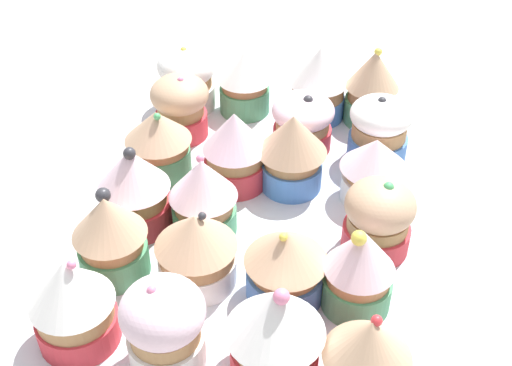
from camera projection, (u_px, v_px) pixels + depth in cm
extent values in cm
cube|color=beige|center=(256.00, 232.00, 60.23)|extent=(180.00, 180.00, 3.00)
cube|color=silver|center=(256.00, 214.00, 58.91)|extent=(43.65, 30.69, 1.20)
cylinder|color=#AD7F51|center=(366.00, 361.00, 42.62)|extent=(4.92, 4.92, 1.05)
cone|color=tan|center=(370.00, 340.00, 41.27)|extent=(5.85, 5.85, 3.27)
sphere|color=red|center=(377.00, 321.00, 40.52)|extent=(0.74, 0.74, 0.74)
cylinder|color=#4C9E6B|center=(356.00, 291.00, 49.23)|extent=(5.22, 5.22, 2.70)
cylinder|color=#AD7F51|center=(359.00, 274.00, 48.03)|extent=(4.73, 4.73, 1.11)
cone|color=silver|center=(362.00, 251.00, 46.54)|extent=(5.23, 5.23, 3.62)
sphere|color=#EAD64C|center=(359.00, 238.00, 45.17)|extent=(1.12, 1.12, 1.12)
cylinder|color=#D1333D|center=(375.00, 237.00, 54.09)|extent=(5.53, 5.53, 2.30)
cylinder|color=#AD7F51|center=(378.00, 222.00, 53.01)|extent=(4.98, 4.98, 1.14)
ellipsoid|color=tan|center=(380.00, 205.00, 51.91)|extent=(5.69, 5.69, 3.94)
sphere|color=#4CB266|center=(389.00, 187.00, 50.74)|extent=(0.87, 0.87, 0.87)
cylinder|color=white|center=(371.00, 187.00, 59.09)|extent=(5.39, 5.39, 2.41)
cylinder|color=#AD7F51|center=(373.00, 172.00, 58.01)|extent=(4.79, 4.79, 1.02)
cone|color=silver|center=(375.00, 154.00, 56.78)|extent=(5.95, 5.95, 2.90)
cylinder|color=#477AC6|center=(377.00, 148.00, 63.60)|extent=(5.67, 5.67, 2.60)
cylinder|color=#AD7F51|center=(379.00, 130.00, 62.31)|extent=(5.18, 5.18, 1.51)
ellipsoid|color=white|center=(381.00, 115.00, 61.25)|extent=(5.85, 5.85, 3.13)
sphere|color=#333338|center=(382.00, 101.00, 60.40)|extent=(0.82, 0.82, 0.82)
cylinder|color=#4C9E6B|center=(369.00, 110.00, 68.78)|extent=(5.26, 5.26, 2.70)
cylinder|color=#AD7F51|center=(371.00, 93.00, 67.49)|extent=(4.76, 4.76, 1.41)
cone|color=tan|center=(374.00, 69.00, 65.81)|extent=(5.43, 5.43, 3.95)
sphere|color=#EAD64C|center=(378.00, 52.00, 64.78)|extent=(0.81, 0.81, 0.81)
cylinder|color=#D1333D|center=(274.00, 357.00, 44.87)|extent=(6.04, 6.04, 2.35)
cylinder|color=#AD7F51|center=(275.00, 339.00, 43.65)|extent=(5.54, 5.54, 1.54)
cone|color=white|center=(276.00, 312.00, 41.95)|extent=(6.73, 6.73, 3.90)
sphere|color=pink|center=(281.00, 297.00, 40.60)|extent=(1.07, 1.07, 1.07)
cylinder|color=#477AC6|center=(285.00, 282.00, 50.03)|extent=(5.93, 5.93, 2.56)
cylinder|color=#AD7F51|center=(286.00, 266.00, 48.88)|extent=(5.31, 5.31, 1.10)
cone|color=tan|center=(286.00, 247.00, 47.65)|extent=(6.28, 6.28, 2.82)
sphere|color=#EAD64C|center=(283.00, 237.00, 46.53)|extent=(0.63, 0.63, 0.63)
cylinder|color=#477AC6|center=(291.00, 174.00, 60.38)|extent=(5.60, 5.60, 2.56)
cylinder|color=#AD7F51|center=(292.00, 157.00, 59.18)|extent=(5.05, 5.05, 1.28)
cone|color=tan|center=(293.00, 134.00, 57.60)|extent=(6.26, 6.26, 3.75)
cylinder|color=#D1333D|center=(302.00, 137.00, 65.21)|extent=(5.74, 5.74, 2.28)
cylinder|color=#AD7F51|center=(303.00, 124.00, 64.18)|extent=(5.21, 5.21, 1.01)
ellipsoid|color=silver|center=(303.00, 111.00, 63.27)|extent=(6.07, 6.07, 3.16)
sphere|color=#333338|center=(308.00, 100.00, 62.06)|extent=(0.98, 0.98, 0.98)
cylinder|color=#477AC6|center=(317.00, 106.00, 69.57)|extent=(5.67, 5.67, 2.44)
cylinder|color=#AD7F51|center=(318.00, 90.00, 68.32)|extent=(5.41, 5.41, 1.54)
cone|color=white|center=(320.00, 66.00, 66.59)|extent=(5.90, 5.90, 3.98)
cylinder|color=white|center=(167.00, 348.00, 45.26)|extent=(5.33, 5.33, 2.66)
cylinder|color=#AD7F51|center=(165.00, 330.00, 44.04)|extent=(4.80, 4.80, 1.22)
ellipsoid|color=silver|center=(162.00, 312.00, 42.85)|extent=(5.74, 5.74, 4.27)
sphere|color=pink|center=(152.00, 290.00, 41.59)|extent=(0.67, 0.67, 0.67)
cylinder|color=white|center=(198.00, 269.00, 51.31)|extent=(6.08, 6.08, 2.32)
cylinder|color=#AD7F51|center=(197.00, 252.00, 50.16)|extent=(5.82, 5.82, 1.33)
cone|color=tan|center=(195.00, 231.00, 48.81)|extent=(6.35, 6.35, 2.96)
sphere|color=#333338|center=(202.00, 216.00, 48.06)|extent=(0.61, 0.61, 0.61)
cylinder|color=#4C9E6B|center=(205.00, 219.00, 55.75)|extent=(5.42, 5.42, 2.41)
cylinder|color=#AD7F51|center=(204.00, 202.00, 54.57)|extent=(4.91, 4.91, 1.33)
cone|color=silver|center=(202.00, 179.00, 53.03)|extent=(5.71, 5.71, 3.59)
sphere|color=pink|center=(200.00, 159.00, 52.31)|extent=(0.67, 0.67, 0.67)
cylinder|color=#D1333D|center=(235.00, 172.00, 60.70)|extent=(5.71, 5.71, 2.55)
cylinder|color=#AD7F51|center=(235.00, 155.00, 59.48)|extent=(5.19, 5.19, 1.33)
cone|color=silver|center=(234.00, 132.00, 57.89)|extent=(5.82, 5.82, 3.72)
cylinder|color=#4C9E6B|center=(245.00, 99.00, 70.31)|extent=(5.31, 5.31, 2.76)
cylinder|color=#AD7F51|center=(244.00, 84.00, 69.12)|extent=(4.76, 4.76, 1.02)
cone|color=white|center=(244.00, 66.00, 67.84)|extent=(5.62, 5.62, 3.07)
cylinder|color=#D1333D|center=(79.00, 327.00, 46.90)|extent=(5.84, 5.84, 2.32)
cylinder|color=#AD7F51|center=(74.00, 309.00, 45.69)|extent=(5.41, 5.41, 1.54)
cone|color=white|center=(67.00, 283.00, 44.04)|extent=(5.96, 5.96, 3.72)
sphere|color=pink|center=(71.00, 265.00, 42.93)|extent=(0.66, 0.66, 0.66)
cylinder|color=#4C9E6B|center=(115.00, 259.00, 51.90)|extent=(5.45, 5.45, 2.70)
cylinder|color=#AD7F51|center=(111.00, 240.00, 50.63)|extent=(4.89, 4.89, 1.34)
cone|color=tan|center=(107.00, 217.00, 49.12)|extent=(5.76, 5.76, 3.49)
sphere|color=#333338|center=(103.00, 195.00, 48.61)|extent=(1.16, 1.16, 1.16)
cylinder|color=#D1333D|center=(138.00, 212.00, 56.35)|extent=(5.95, 5.95, 2.51)
cylinder|color=#AD7F51|center=(135.00, 194.00, 55.08)|extent=(5.33, 5.33, 1.53)
cone|color=silver|center=(131.00, 169.00, 53.45)|extent=(6.09, 6.09, 3.68)
sphere|color=#333338|center=(129.00, 153.00, 52.29)|extent=(1.03, 1.03, 1.03)
cylinder|color=#4C9E6B|center=(161.00, 160.00, 61.83)|extent=(5.75, 5.75, 2.78)
cylinder|color=#AD7F51|center=(159.00, 144.00, 60.64)|extent=(5.49, 5.49, 1.01)
cone|color=tan|center=(157.00, 126.00, 59.39)|extent=(6.16, 6.16, 2.97)
sphere|color=#4CB266|center=(157.00, 117.00, 58.08)|extent=(0.66, 0.66, 0.66)
cylinder|color=#D1333D|center=(182.00, 124.00, 66.90)|extent=(5.27, 5.27, 2.48)
cylinder|color=#AD7F51|center=(181.00, 109.00, 65.76)|extent=(4.64, 4.64, 1.15)
ellipsoid|color=tan|center=(179.00, 94.00, 64.71)|extent=(5.81, 5.81, 3.66)
sphere|color=pink|center=(181.00, 80.00, 63.43)|extent=(0.66, 0.66, 0.66)
cylinder|color=white|center=(188.00, 96.00, 71.05)|extent=(5.76, 5.76, 2.59)
cylinder|color=#AD7F51|center=(187.00, 80.00, 69.88)|extent=(5.16, 5.16, 1.13)
ellipsoid|color=white|center=(186.00, 66.00, 68.80)|extent=(6.16, 6.16, 3.87)
sphere|color=#EAD64C|center=(184.00, 50.00, 67.66)|extent=(0.69, 0.69, 0.69)
cube|color=white|center=(352.00, 64.00, 81.09)|extent=(12.15, 11.34, 0.60)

